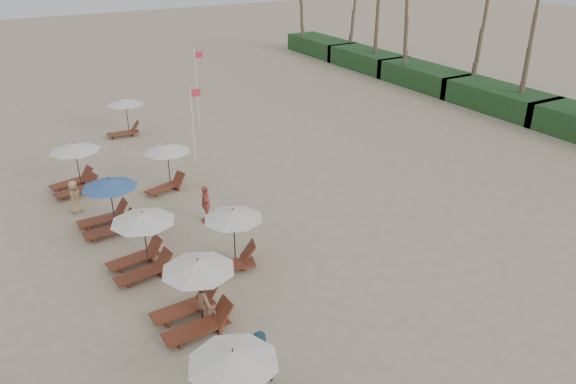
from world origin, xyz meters
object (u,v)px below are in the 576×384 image
beachgoer_mid_a (259,359)px  beachgoer_far_b (75,197)px  flag_pole_near (193,120)px  lounger_station_3 (139,243)px  beachgoer_mid_b (205,300)px  inland_station_1 (166,162)px  inland_station_2 (124,113)px  lounger_station_4 (106,206)px  lounger_station_5 (73,167)px  beachgoer_far_a (206,204)px  inland_station_0 (230,235)px  lounger_station_2 (192,295)px

beachgoer_mid_a → beachgoer_far_b: size_ratio=1.13×
beachgoer_far_b → flag_pole_near: 7.77m
lounger_station_3 → beachgoer_mid_b: lounger_station_3 is taller
inland_station_1 → flag_pole_near: (2.58, 2.82, 0.88)m
inland_station_1 → inland_station_2: bearing=86.9°
beachgoer_mid_b → lounger_station_4: bearing=-4.8°
lounger_station_3 → flag_pole_near: size_ratio=0.64×
lounger_station_3 → lounger_station_5: (-0.63, 8.52, 0.04)m
lounger_station_4 → beachgoer_mid_b: size_ratio=1.68×
beachgoer_mid_a → beachgoer_far_a: size_ratio=1.02×
inland_station_2 → flag_pole_near: 6.52m
inland_station_0 → flag_pole_near: 11.08m
lounger_station_5 → beachgoer_mid_b: lounger_station_5 is taller
lounger_station_4 → beachgoer_mid_a: bearing=-83.0°
inland_station_0 → inland_station_1: 7.85m
flag_pole_near → lounger_station_5: bearing=-173.5°
lounger_station_5 → beachgoer_mid_a: lounger_station_5 is taller
lounger_station_2 → lounger_station_5: lounger_station_5 is taller
inland_station_2 → beachgoer_far_b: (-4.84, -9.24, -0.66)m
inland_station_1 → beachgoer_far_b: (-4.36, -0.31, -0.68)m
beachgoer_far_a → beachgoer_mid_a: bearing=2.0°
lounger_station_4 → beachgoer_mid_b: 7.80m
lounger_station_2 → beachgoer_far_a: 7.01m
beachgoer_far_a → lounger_station_4: bearing=-93.7°
lounger_station_2 → lounger_station_3: size_ratio=1.02×
inland_station_1 → beachgoer_mid_a: inland_station_1 is taller
beachgoer_mid_b → beachgoer_mid_a: bearing=170.6°
flag_pole_near → beachgoer_mid_b: bearing=-110.6°
beachgoer_mid_b → lounger_station_5: bearing=-6.3°
lounger_station_2 → flag_pole_near: flag_pole_near is taller
beachgoer_mid_b → flag_pole_near: (4.94, 13.16, 1.53)m
inland_station_2 → inland_station_0: bearing=-92.5°
inland_station_0 → inland_station_2: bearing=87.5°
inland_station_1 → beachgoer_mid_b: 10.63m
inland_station_2 → beachgoer_far_b: 10.45m
beachgoer_mid_a → flag_pole_near: size_ratio=0.41×
inland_station_2 → flag_pole_near: bearing=-71.1°
lounger_station_2 → beachgoer_mid_b: bearing=-1.6°
lounger_station_3 → lounger_station_4: 3.82m
lounger_station_4 → flag_pole_near: bearing=41.9°
inland_station_0 → beachgoer_far_b: (-4.10, 7.53, -0.57)m
lounger_station_5 → inland_station_1: size_ratio=1.02×
lounger_station_3 → inland_station_1: 7.22m
lounger_station_2 → lounger_station_3: (-0.50, 3.89, 0.08)m
lounger_station_5 → flag_pole_near: flag_pole_near is taller
lounger_station_4 → beachgoer_mid_a: (1.36, -11.02, -0.24)m
lounger_station_4 → beachgoer_far_a: lounger_station_4 is taller
lounger_station_4 → flag_pole_near: size_ratio=0.64×
beachgoer_far_b → beachgoer_mid_a: bearing=-142.7°
lounger_station_3 → lounger_station_4: (-0.25, 3.81, -0.08)m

